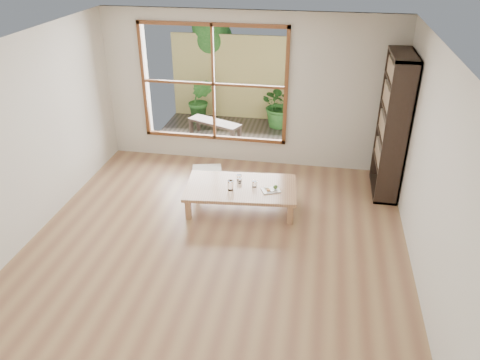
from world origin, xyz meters
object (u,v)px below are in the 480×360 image
(bookshelf, at_px, (393,126))
(food_tray, at_px, (272,189))
(low_table, at_px, (241,189))
(garden_bench, at_px, (215,124))

(bookshelf, height_order, food_tray, bookshelf)
(low_table, bearing_deg, bookshelf, 18.23)
(low_table, distance_m, food_tray, 0.47)
(low_table, distance_m, garden_bench, 2.65)
(garden_bench, bearing_deg, food_tray, -36.94)
(food_tray, bearing_deg, bookshelf, 6.25)
(bookshelf, xyz_separation_m, garden_bench, (-3.12, 1.53, -0.78))
(garden_bench, bearing_deg, low_table, -45.17)
(low_table, distance_m, bookshelf, 2.47)
(low_table, bearing_deg, garden_bench, 106.10)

